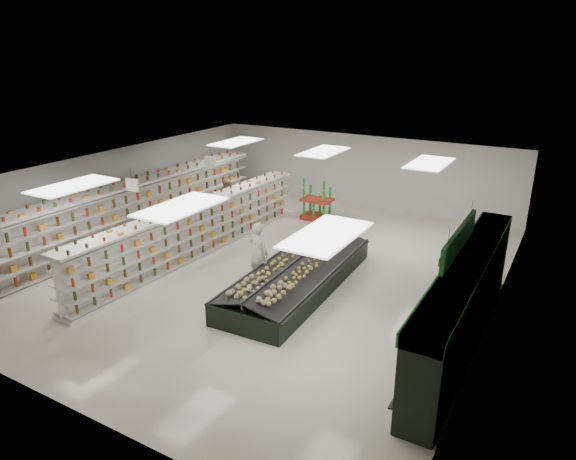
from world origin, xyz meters
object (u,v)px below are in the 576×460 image
Objects in this scene: produce_island at (298,274)px; shopper_main at (259,252)px; gondola_center at (197,232)px; soda_endcap at (317,201)px; shopper_background at (228,199)px; gondola_left at (134,214)px.

produce_island is 3.38× the size of shopper_main.
gondola_center reaches higher than soda_endcap.
shopper_background reaches higher than soda_endcap.
gondola_center is at bearing 1.00° from gondola_left.
gondola_center is at bearing -4.75° from shopper_main.
produce_island is 4.01× the size of soda_endcap.
shopper_main is 6.11m from shopper_background.
gondola_left is 5.94m from shopper_main.
gondola_left reaches higher than soda_endcap.
gondola_left is 7.33m from soda_endcap.
shopper_background is at bearing -37.74° from shopper_main.
shopper_main is at bearing -124.96° from shopper_background.
shopper_main is (-1.27, -0.21, 0.52)m from produce_island.
gondola_center is 4.26m from produce_island.
shopper_background is at bearing -148.98° from soda_endcap.
shopper_main is at bearing -9.93° from gondola_center.
gondola_left is at bearing -130.48° from soda_endcap.
shopper_background is at bearing 67.99° from gondola_left.
gondola_left is 7.31× the size of shopper_background.
gondola_left is at bearing -178.21° from gondola_center.
gondola_left reaches higher than shopper_main.
soda_endcap is (-2.41, 6.03, 0.35)m from produce_island.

